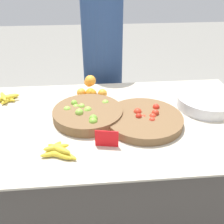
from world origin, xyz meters
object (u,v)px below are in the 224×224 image
object	(u,v)px
vendor_person	(103,68)
lime_bowl	(88,114)
tomato_basket	(144,119)
metal_bowl	(206,102)
price_sign	(107,139)

from	to	relation	value
vendor_person	lime_bowl	bearing A→B (deg)	-99.86
tomato_basket	metal_bowl	size ratio (longest dim) A/B	1.23
price_sign	vendor_person	size ratio (longest dim) A/B	0.08
metal_bowl	vendor_person	distance (m)	0.99
lime_bowl	vendor_person	bearing A→B (deg)	80.14
metal_bowl	price_sign	bearing A→B (deg)	-152.01
vendor_person	price_sign	bearing A→B (deg)	-92.40
lime_bowl	tomato_basket	xyz separation A→B (m)	(0.34, -0.08, -0.01)
lime_bowl	vendor_person	distance (m)	0.84
lime_bowl	price_sign	world-z (taller)	price_sign
price_sign	vendor_person	xyz separation A→B (m)	(0.05, 1.12, -0.03)
lime_bowl	metal_bowl	bearing A→B (deg)	5.58
metal_bowl	price_sign	xyz separation A→B (m)	(-0.70, -0.37, 0.01)
tomato_basket	price_sign	xyz separation A→B (m)	(-0.24, -0.21, 0.02)
tomato_basket	vendor_person	world-z (taller)	vendor_person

